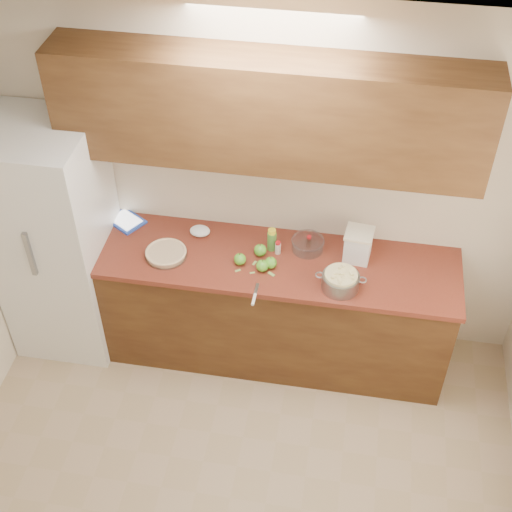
% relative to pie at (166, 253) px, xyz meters
% --- Properties ---
extents(room_shell, '(3.60, 3.60, 3.60)m').
position_rel_pie_xyz_m(room_shell, '(0.64, -1.39, 0.36)').
color(room_shell, tan).
rests_on(room_shell, ground).
extents(counter_run, '(2.64, 0.68, 0.92)m').
position_rel_pie_xyz_m(counter_run, '(0.64, 0.08, -0.48)').
color(counter_run, '#553518').
rests_on(counter_run, ground).
extents(upper_cabinets, '(2.60, 0.34, 0.70)m').
position_rel_pie_xyz_m(upper_cabinets, '(0.64, 0.24, 1.01)').
color(upper_cabinets, brown).
rests_on(upper_cabinets, room_shell).
extents(fridge, '(0.70, 0.70, 1.80)m').
position_rel_pie_xyz_m(fridge, '(-0.80, 0.05, -0.04)').
color(fridge, silver).
rests_on(fridge, ground).
extents(pie, '(0.29, 0.29, 0.05)m').
position_rel_pie_xyz_m(pie, '(0.00, 0.00, 0.00)').
color(pie, silver).
rests_on(pie, counter_run).
extents(colander, '(0.33, 0.24, 0.12)m').
position_rel_pie_xyz_m(colander, '(1.18, -0.11, 0.04)').
color(colander, gray).
rests_on(colander, counter_run).
extents(flour_canister, '(0.20, 0.20, 0.22)m').
position_rel_pie_xyz_m(flour_canister, '(1.26, 0.20, 0.09)').
color(flour_canister, silver).
rests_on(flour_canister, counter_run).
extents(tablet, '(0.31, 0.29, 0.02)m').
position_rel_pie_xyz_m(tablet, '(-0.37, 0.30, -0.01)').
color(tablet, blue).
rests_on(tablet, counter_run).
extents(paring_knife, '(0.02, 0.20, 0.02)m').
position_rel_pie_xyz_m(paring_knife, '(0.65, -0.30, -0.02)').
color(paring_knife, gray).
rests_on(paring_knife, counter_run).
extents(lemon_bottle, '(0.06, 0.06, 0.17)m').
position_rel_pie_xyz_m(lemon_bottle, '(0.69, 0.19, 0.06)').
color(lemon_bottle, '#4C8C38').
rests_on(lemon_bottle, counter_run).
extents(cinnamon_shaker, '(0.04, 0.04, 0.10)m').
position_rel_pie_xyz_m(cinnamon_shaker, '(0.74, 0.15, 0.02)').
color(cinnamon_shaker, beige).
rests_on(cinnamon_shaker, counter_run).
extents(vanilla_bottle, '(0.03, 0.03, 0.10)m').
position_rel_pie_xyz_m(vanilla_bottle, '(0.93, 0.25, 0.02)').
color(vanilla_bottle, black).
rests_on(vanilla_bottle, counter_run).
extents(mixing_bowl, '(0.23, 0.23, 0.08)m').
position_rel_pie_xyz_m(mixing_bowl, '(0.93, 0.23, 0.02)').
color(mixing_bowl, silver).
rests_on(mixing_bowl, counter_run).
extents(paper_towel, '(0.17, 0.15, 0.06)m').
position_rel_pie_xyz_m(paper_towel, '(0.18, 0.26, 0.01)').
color(paper_towel, white).
rests_on(paper_towel, counter_run).
extents(apple_left, '(0.08, 0.08, 0.09)m').
position_rel_pie_xyz_m(apple_left, '(0.50, 0.01, 0.02)').
color(apple_left, '#53A628').
rests_on(apple_left, counter_run).
extents(apple_center, '(0.08, 0.08, 0.10)m').
position_rel_pie_xyz_m(apple_center, '(0.62, 0.11, 0.02)').
color(apple_center, '#53A628').
rests_on(apple_center, counter_run).
extents(apple_front, '(0.08, 0.08, 0.09)m').
position_rel_pie_xyz_m(apple_front, '(0.66, -0.03, 0.02)').
color(apple_front, '#53A628').
rests_on(apple_front, counter_run).
extents(apple_extra, '(0.08, 0.08, 0.09)m').
position_rel_pie_xyz_m(apple_extra, '(0.71, 0.01, 0.02)').
color(apple_extra, '#53A628').
rests_on(apple_extra, counter_run).
extents(peel_a, '(0.04, 0.03, 0.00)m').
position_rel_pie_xyz_m(peel_a, '(0.60, -0.07, -0.02)').
color(peel_a, '#86AE54').
rests_on(peel_a, counter_run).
extents(peel_b, '(0.05, 0.04, 0.00)m').
position_rel_pie_xyz_m(peel_b, '(0.72, -0.06, -0.02)').
color(peel_b, '#86AE54').
rests_on(peel_b, counter_run).
extents(peel_c, '(0.04, 0.04, 0.00)m').
position_rel_pie_xyz_m(peel_c, '(0.50, -0.06, -0.02)').
color(peel_c, '#86AE54').
rests_on(peel_c, counter_run).
extents(peel_d, '(0.03, 0.04, 0.00)m').
position_rel_pie_xyz_m(peel_d, '(0.60, 0.03, -0.02)').
color(peel_d, '#86AE54').
rests_on(peel_d, counter_run).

